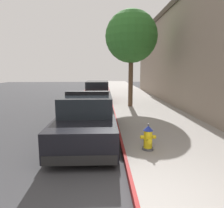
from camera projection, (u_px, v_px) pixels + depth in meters
ground_plane at (49, 110)px, 12.96m from camera, size 31.99×60.00×0.20m
sidewalk_pavement at (143, 107)px, 13.16m from camera, size 3.79×60.00×0.16m
curb_painted_edge at (113, 107)px, 13.09m from camera, size 0.08×60.00×0.16m
police_cruiser at (88, 118)px, 7.07m from camera, size 1.94×4.84×1.68m
parked_car_silver_ahead at (97, 92)px, 15.60m from camera, size 1.94×4.84×1.56m
fire_hydrant at (148, 138)px, 5.77m from camera, size 0.44×0.40×0.76m
street_tree at (131, 37)px, 12.24m from camera, size 3.11×3.11×5.78m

